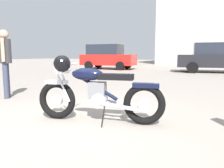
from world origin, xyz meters
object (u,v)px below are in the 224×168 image
at_px(silver_sedan_mid, 107,57).
at_px(bystander, 5,57).
at_px(blue_hatchback_right, 221,57).
at_px(vintage_motorcycle, 95,91).

bearing_deg(silver_sedan_mid, bystander, -80.24).
relative_size(bystander, silver_sedan_mid, 0.41).
height_order(bystander, blue_hatchback_right, blue_hatchback_right).
bearing_deg(bystander, silver_sedan_mid, 62.70).
distance_m(vintage_motorcycle, blue_hatchback_right, 11.58).
bearing_deg(blue_hatchback_right, silver_sedan_mid, -7.61).
bearing_deg(silver_sedan_mid, vintage_motorcycle, -67.95).
bearing_deg(blue_hatchback_right, vintage_motorcycle, 71.98).
xyz_separation_m(vintage_motorcycle, silver_sedan_mid, (-5.99, 11.07, 0.43)).
height_order(vintage_motorcycle, blue_hatchback_right, blue_hatchback_right).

